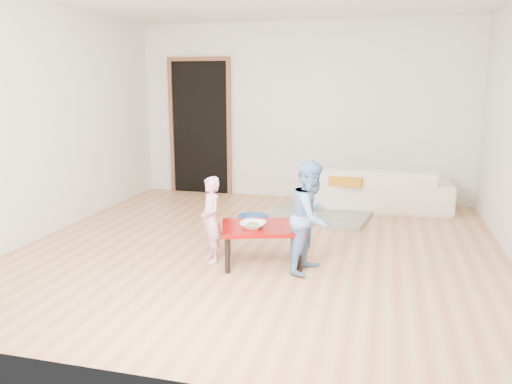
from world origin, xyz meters
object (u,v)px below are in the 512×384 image
at_px(red_table, 262,245).
at_px(basin, 253,220).
at_px(child_pink, 211,220).
at_px(bowl, 253,225).
at_px(sofa, 375,188).
at_px(child_blue, 311,217).

relative_size(red_table, basin, 2.02).
height_order(red_table, child_pink, child_pink).
distance_m(red_table, bowl, 0.25).
bearing_deg(child_pink, bowl, 45.46).
xyz_separation_m(bowl, basin, (-0.37, 1.37, -0.35)).
bearing_deg(red_table, basin, 108.82).
bearing_deg(sofa, bowl, 63.48).
bearing_deg(red_table, sofa, 68.33).
relative_size(child_blue, basin, 2.74).
bearing_deg(child_blue, sofa, 3.94).
xyz_separation_m(sofa, child_pink, (-1.50, -2.57, 0.13)).
xyz_separation_m(bowl, child_pink, (-0.43, 0.05, 0.01)).
distance_m(sofa, basin, 1.91).
distance_m(red_table, child_pink, 0.55).
bearing_deg(child_blue, red_table, 97.05).
xyz_separation_m(child_pink, child_blue, (0.98, -0.01, 0.10)).
height_order(sofa, child_pink, child_pink).
height_order(sofa, child_blue, child_blue).
distance_m(child_pink, child_blue, 0.98).
height_order(bowl, child_blue, child_blue).
bearing_deg(bowl, basin, 105.06).
bearing_deg(bowl, red_table, 57.57).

